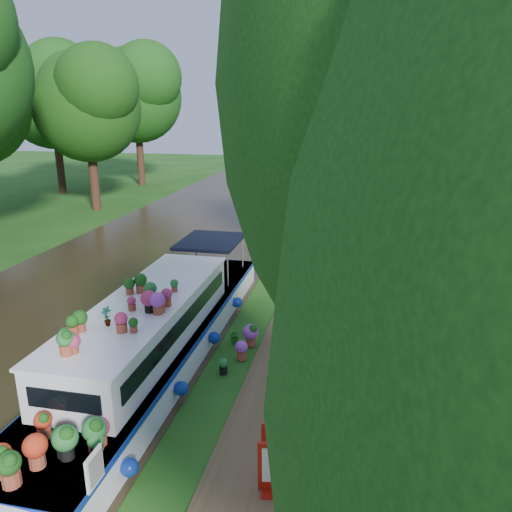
% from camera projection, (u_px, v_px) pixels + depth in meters
% --- Properties ---
extents(ground, '(100.00, 100.00, 0.00)m').
position_uv_depth(ground, '(269.00, 317.00, 15.22)').
color(ground, '#1A4A12').
rests_on(ground, ground).
extents(canal_water, '(10.00, 100.00, 0.02)m').
position_uv_depth(canal_water, '(90.00, 302.00, 16.41)').
color(canal_water, black).
rests_on(canal_water, ground).
extents(towpath, '(2.20, 100.00, 0.03)m').
position_uv_depth(towpath, '(309.00, 320.00, 14.98)').
color(towpath, '#4D3C23').
rests_on(towpath, ground).
extents(plant_boat, '(2.29, 13.52, 2.28)m').
position_uv_depth(plant_boat, '(148.00, 339.00, 11.90)').
color(plant_boat, white).
rests_on(plant_boat, canal_water).
extents(tree_near_overhang, '(5.52, 5.28, 8.99)m').
position_uv_depth(tree_near_overhang, '(409.00, 92.00, 15.43)').
color(tree_near_overhang, black).
rests_on(tree_near_overhang, ground).
extents(tree_near_mid, '(6.90, 6.60, 9.40)m').
position_uv_depth(tree_near_mid, '(404.00, 101.00, 26.59)').
color(tree_near_mid, black).
rests_on(tree_near_mid, ground).
extents(tree_near_far, '(7.59, 7.26, 10.30)m').
position_uv_depth(tree_near_far, '(387.00, 93.00, 36.82)').
color(tree_near_far, black).
rests_on(tree_near_far, ground).
extents(tree_far_c, '(7.13, 6.82, 9.59)m').
position_uv_depth(tree_far_c, '(87.00, 100.00, 29.20)').
color(tree_far_c, black).
rests_on(tree_far_c, ground).
extents(tree_far_d, '(8.05, 7.70, 10.85)m').
position_uv_depth(tree_far_d, '(136.00, 89.00, 38.62)').
color(tree_far_d, black).
rests_on(tree_far_d, ground).
extents(tree_far_h, '(7.82, 7.48, 10.49)m').
position_uv_depth(tree_far_h, '(52.00, 91.00, 34.80)').
color(tree_far_h, black).
rests_on(tree_far_h, ground).
extents(second_boat, '(4.11, 7.69, 1.40)m').
position_uv_depth(second_boat, '(286.00, 205.00, 29.38)').
color(second_boat, black).
rests_on(second_boat, canal_water).
extents(sandwich_board, '(0.72, 0.64, 1.10)m').
position_uv_depth(sandwich_board, '(280.00, 465.00, 8.21)').
color(sandwich_board, '#A3160B').
rests_on(sandwich_board, towpath).
extents(pedestrian_pink, '(0.67, 0.53, 1.60)m').
position_uv_depth(pedestrian_pink, '(351.00, 186.00, 34.89)').
color(pedestrian_pink, pink).
rests_on(pedestrian_pink, towpath).
extents(pedestrian_dark, '(1.05, 0.89, 1.90)m').
position_uv_depth(pedestrian_dark, '(334.00, 188.00, 32.85)').
color(pedestrian_dark, black).
rests_on(pedestrian_dark, towpath).
extents(verge_plant, '(0.39, 0.36, 0.37)m').
position_uv_depth(verge_plant, '(235.00, 337.00, 13.54)').
color(verge_plant, '#247021').
rests_on(verge_plant, ground).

